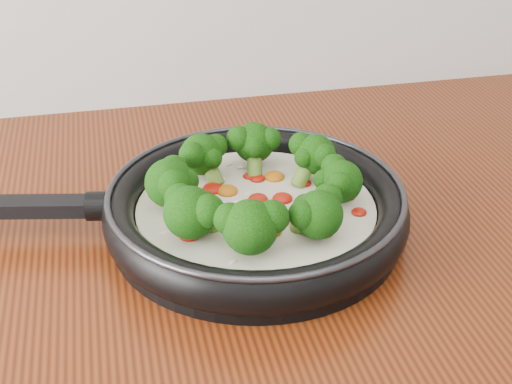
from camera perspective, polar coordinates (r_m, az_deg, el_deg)
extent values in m
cylinder|color=black|center=(0.76, 0.00, -2.87)|extent=(0.36, 0.36, 0.01)
torus|color=black|center=(0.75, 0.00, -1.34)|extent=(0.38, 0.38, 0.03)
torus|color=#2D2D33|center=(0.74, 0.00, 0.10)|extent=(0.37, 0.37, 0.01)
cube|color=black|center=(0.78, -18.48, -1.14)|extent=(0.19, 0.06, 0.02)
cylinder|color=black|center=(0.76, -12.42, -1.11)|extent=(0.04, 0.04, 0.03)
cylinder|color=beige|center=(0.75, 0.00, -1.79)|extent=(0.30, 0.30, 0.02)
ellipsoid|color=#A11207|center=(0.80, -0.57, 1.29)|extent=(0.02, 0.02, 0.01)
ellipsoid|color=#A11207|center=(0.70, -5.40, -3.49)|extent=(0.03, 0.03, 0.01)
ellipsoid|color=#B35C0B|center=(0.77, -2.32, 0.06)|extent=(0.02, 0.02, 0.01)
ellipsoid|color=#A11207|center=(0.75, 0.17, -0.61)|extent=(0.02, 0.02, 0.01)
ellipsoid|color=#A11207|center=(0.74, 1.82, -1.29)|extent=(0.02, 0.02, 0.01)
ellipsoid|color=#B35C0B|center=(0.82, -4.82, 1.91)|extent=(0.02, 0.02, 0.01)
ellipsoid|color=#A11207|center=(0.78, -3.51, 0.25)|extent=(0.03, 0.03, 0.01)
ellipsoid|color=#A11207|center=(0.72, 3.89, -2.34)|extent=(0.03, 0.03, 0.01)
ellipsoid|color=#B35C0B|center=(0.71, -0.56, -2.99)|extent=(0.02, 0.02, 0.01)
ellipsoid|color=#A11207|center=(0.70, 5.61, -3.33)|extent=(0.02, 0.02, 0.01)
ellipsoid|color=#A11207|center=(0.77, 7.34, -0.28)|extent=(0.03, 0.03, 0.01)
ellipsoid|color=#B35C0B|center=(0.70, 1.14, -3.20)|extent=(0.03, 0.03, 0.01)
ellipsoid|color=#A11207|center=(0.79, 0.11, 1.10)|extent=(0.02, 0.02, 0.01)
ellipsoid|color=#A11207|center=(0.72, 1.80, -2.40)|extent=(0.03, 0.03, 0.01)
ellipsoid|color=#B35C0B|center=(0.77, -5.16, 0.01)|extent=(0.02, 0.02, 0.01)
ellipsoid|color=#A11207|center=(0.79, 3.91, 0.72)|extent=(0.02, 0.02, 0.01)
ellipsoid|color=#A11207|center=(0.74, -1.19, -1.35)|extent=(0.03, 0.03, 0.01)
ellipsoid|color=#B35C0B|center=(0.80, 1.49, 1.23)|extent=(0.03, 0.03, 0.01)
ellipsoid|color=#A11207|center=(0.76, 2.16, -0.55)|extent=(0.02, 0.02, 0.01)
ellipsoid|color=#A11207|center=(0.74, 8.34, -1.64)|extent=(0.02, 0.02, 0.01)
ellipsoid|color=white|center=(0.83, -2.20, 2.19)|extent=(0.01, 0.01, 0.00)
ellipsoid|color=white|center=(0.75, 0.48, -0.85)|extent=(0.01, 0.01, 0.00)
ellipsoid|color=white|center=(0.82, -1.21, 2.03)|extent=(0.01, 0.00, 0.00)
ellipsoid|color=white|center=(0.76, -2.08, -0.32)|extent=(0.01, 0.01, 0.00)
ellipsoid|color=white|center=(0.77, -0.71, -0.14)|extent=(0.01, 0.01, 0.00)
ellipsoid|color=white|center=(0.70, -0.22, -3.05)|extent=(0.01, 0.01, 0.00)
ellipsoid|color=white|center=(0.76, 0.32, -0.53)|extent=(0.01, 0.01, 0.00)
ellipsoid|color=white|center=(0.83, 0.35, 2.35)|extent=(0.01, 0.01, 0.00)
ellipsoid|color=white|center=(0.82, -5.92, 1.67)|extent=(0.01, 0.01, 0.00)
ellipsoid|color=white|center=(0.75, -1.51, -0.84)|extent=(0.01, 0.01, 0.00)
ellipsoid|color=white|center=(0.75, 4.99, -1.23)|extent=(0.01, 0.01, 0.00)
ellipsoid|color=white|center=(0.76, -7.45, -0.66)|extent=(0.01, 0.01, 0.00)
ellipsoid|color=white|center=(0.80, -2.71, 1.11)|extent=(0.01, 0.01, 0.00)
ellipsoid|color=white|center=(0.79, 6.22, 0.48)|extent=(0.01, 0.01, 0.00)
ellipsoid|color=white|center=(0.75, 0.17, -0.67)|extent=(0.01, 0.00, 0.00)
ellipsoid|color=white|center=(0.73, -1.23, -2.10)|extent=(0.01, 0.01, 0.00)
ellipsoid|color=white|center=(0.77, -4.79, 0.05)|extent=(0.01, 0.01, 0.00)
ellipsoid|color=white|center=(0.80, -3.36, 1.17)|extent=(0.01, 0.01, 0.00)
ellipsoid|color=white|center=(0.78, -4.04, 0.47)|extent=(0.01, 0.01, 0.00)
ellipsoid|color=white|center=(0.74, 0.65, -1.23)|extent=(0.01, 0.01, 0.00)
ellipsoid|color=white|center=(0.74, -0.31, -1.31)|extent=(0.01, 0.01, 0.00)
ellipsoid|color=white|center=(0.66, -1.90, -5.72)|extent=(0.01, 0.01, 0.00)
ellipsoid|color=white|center=(0.77, 6.02, -0.19)|extent=(0.01, 0.01, 0.00)
ellipsoid|color=white|center=(0.71, -7.45, -3.33)|extent=(0.01, 0.00, 0.00)
cylinder|color=olive|center=(0.74, 5.49, -0.24)|extent=(0.04, 0.02, 0.04)
sphere|color=black|center=(0.74, 6.91, 0.86)|extent=(0.05, 0.05, 0.05)
sphere|color=black|center=(0.75, 6.35, 2.03)|extent=(0.03, 0.03, 0.03)
sphere|color=black|center=(0.72, 6.78, 0.61)|extent=(0.03, 0.03, 0.03)
sphere|color=black|center=(0.73, 5.54, 0.99)|extent=(0.03, 0.03, 0.02)
cylinder|color=olive|center=(0.78, 3.89, 1.56)|extent=(0.04, 0.03, 0.04)
sphere|color=black|center=(0.79, 4.85, 3.06)|extent=(0.05, 0.05, 0.05)
sphere|color=black|center=(0.79, 3.68, 3.86)|extent=(0.03, 0.03, 0.03)
sphere|color=black|center=(0.77, 5.57, 2.93)|extent=(0.03, 0.03, 0.03)
sphere|color=black|center=(0.77, 3.94, 2.79)|extent=(0.03, 0.03, 0.02)
cylinder|color=olive|center=(0.80, -0.12, 2.37)|extent=(0.02, 0.04, 0.04)
sphere|color=black|center=(0.81, -0.15, 4.04)|extent=(0.05, 0.05, 0.05)
sphere|color=black|center=(0.80, -1.39, 4.35)|extent=(0.03, 0.03, 0.03)
sphere|color=black|center=(0.80, 1.10, 4.31)|extent=(0.03, 0.03, 0.03)
sphere|color=black|center=(0.79, -0.12, 3.60)|extent=(0.03, 0.03, 0.02)
cylinder|color=olive|center=(0.79, -3.59, 1.60)|extent=(0.03, 0.04, 0.03)
sphere|color=black|center=(0.79, -4.45, 3.05)|extent=(0.06, 0.06, 0.05)
sphere|color=black|center=(0.77, -5.19, 3.01)|extent=(0.03, 0.03, 0.03)
sphere|color=black|center=(0.79, -3.30, 3.75)|extent=(0.03, 0.03, 0.03)
sphere|color=black|center=(0.78, -3.60, 2.75)|extent=(0.03, 0.03, 0.02)
cylinder|color=olive|center=(0.74, -5.55, -0.38)|extent=(0.04, 0.02, 0.04)
sphere|color=black|center=(0.73, -7.03, 0.72)|extent=(0.06, 0.06, 0.05)
sphere|color=black|center=(0.71, -6.66, 0.53)|extent=(0.04, 0.04, 0.03)
sphere|color=black|center=(0.75, -6.68, 1.86)|extent=(0.04, 0.04, 0.03)
sphere|color=black|center=(0.73, -5.64, 0.90)|extent=(0.03, 0.03, 0.03)
cylinder|color=olive|center=(0.70, -4.15, -2.33)|extent=(0.04, 0.03, 0.04)
sphere|color=black|center=(0.68, -5.36, -1.68)|extent=(0.06, 0.06, 0.05)
sphere|color=black|center=(0.66, -3.90, -1.53)|extent=(0.04, 0.04, 0.03)
sphere|color=black|center=(0.69, -6.19, -0.53)|extent=(0.04, 0.04, 0.03)
sphere|color=black|center=(0.69, -4.24, -0.98)|extent=(0.03, 0.03, 0.03)
cylinder|color=olive|center=(0.68, -0.36, -3.25)|extent=(0.03, 0.04, 0.04)
sphere|color=black|center=(0.65, -0.47, -2.86)|extent=(0.06, 0.06, 0.05)
sphere|color=black|center=(0.65, 1.30, -2.05)|extent=(0.04, 0.04, 0.03)
sphere|color=black|center=(0.65, -2.18, -2.18)|extent=(0.04, 0.04, 0.03)
sphere|color=black|center=(0.67, -0.37, -1.89)|extent=(0.03, 0.03, 0.03)
cylinder|color=olive|center=(0.70, 3.95, -2.44)|extent=(0.03, 0.04, 0.04)
sphere|color=black|center=(0.68, 5.08, -1.85)|extent=(0.06, 0.06, 0.05)
sphere|color=black|center=(0.69, 5.79, -0.56)|extent=(0.04, 0.04, 0.03)
sphere|color=black|center=(0.66, 3.79, -1.83)|extent=(0.03, 0.03, 0.03)
sphere|color=black|center=(0.69, 4.01, -1.12)|extent=(0.03, 0.03, 0.02)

